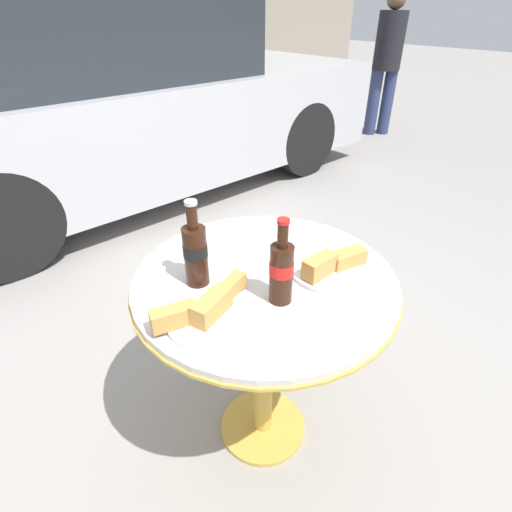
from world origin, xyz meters
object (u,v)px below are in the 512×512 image
at_px(cola_bottle_right, 195,252).
at_px(parked_car, 126,106).
at_px(bistro_table, 264,309).
at_px(lunch_plate_far, 209,311).
at_px(pedestrian, 387,57).
at_px(lunch_plate_near, 331,267).
at_px(cola_bottle_left, 281,270).

distance_m(cola_bottle_right, parked_car, 2.67).
height_order(bistro_table, lunch_plate_far, lunch_plate_far).
bearing_deg(lunch_plate_far, pedestrian, 27.80).
distance_m(lunch_plate_near, pedestrian, 4.30).
bearing_deg(lunch_plate_near, parked_car, 76.26).
xyz_separation_m(cola_bottle_right, parked_car, (0.98, 2.47, -0.15)).
height_order(bistro_table, cola_bottle_right, cola_bottle_right).
bearing_deg(cola_bottle_right, bistro_table, -32.22).
xyz_separation_m(lunch_plate_near, pedestrian, (3.68, 2.22, 0.11)).
distance_m(cola_bottle_left, lunch_plate_far, 0.21).
distance_m(cola_bottle_left, pedestrian, 4.46).
xyz_separation_m(bistro_table, parked_car, (0.82, 2.58, 0.07)).
height_order(cola_bottle_left, pedestrian, pedestrian).
height_order(bistro_table, parked_car, parked_car).
relative_size(lunch_plate_far, pedestrian, 0.19).
bearing_deg(parked_car, cola_bottle_right, -111.63).
bearing_deg(cola_bottle_right, parked_car, 68.37).
height_order(cola_bottle_left, lunch_plate_far, cola_bottle_left).
relative_size(bistro_table, cola_bottle_right, 3.08).
distance_m(bistro_table, cola_bottle_left, 0.25).
bearing_deg(lunch_plate_far, cola_bottle_left, -19.67).
bearing_deg(pedestrian, lunch_plate_far, -152.20).
bearing_deg(bistro_table, cola_bottle_right, 147.78).
bearing_deg(lunch_plate_far, parked_car, 68.21).
bearing_deg(pedestrian, parked_car, 171.04).
distance_m(parked_car, pedestrian, 3.06).
relative_size(cola_bottle_right, lunch_plate_near, 1.07).
distance_m(lunch_plate_near, parked_car, 2.78).
distance_m(cola_bottle_right, lunch_plate_far, 0.18).
height_order(cola_bottle_right, parked_car, parked_car).
height_order(lunch_plate_near, parked_car, parked_car).
bearing_deg(cola_bottle_left, lunch_plate_near, -2.25).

